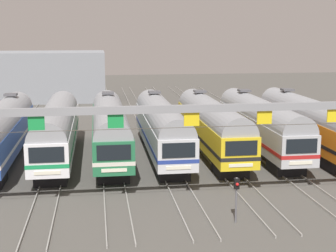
% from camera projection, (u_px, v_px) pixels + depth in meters
% --- Properties ---
extents(ground_plane, '(160.00, 160.00, 0.00)m').
position_uv_depth(ground_plane, '(162.00, 156.00, 42.92)').
color(ground_plane, '#4C4944').
extents(track_bed, '(27.75, 70.00, 0.15)m').
position_uv_depth(track_bed, '(143.00, 121.00, 59.43)').
color(track_bed, gray).
rests_on(track_bed, ground).
extents(commuter_train_blue, '(2.88, 18.06, 5.05)m').
position_uv_depth(commuter_train_blue, '(2.00, 130.00, 40.58)').
color(commuter_train_blue, '#284C9E').
rests_on(commuter_train_blue, ground).
extents(commuter_train_white, '(2.88, 18.06, 4.77)m').
position_uv_depth(commuter_train_white, '(57.00, 128.00, 41.19)').
color(commuter_train_white, white).
rests_on(commuter_train_white, ground).
extents(commuter_train_green, '(2.88, 18.06, 5.05)m').
position_uv_depth(commuter_train_green, '(110.00, 127.00, 41.80)').
color(commuter_train_green, '#236B42').
rests_on(commuter_train_green, ground).
extents(commuter_train_silver, '(2.88, 18.06, 5.05)m').
position_uv_depth(commuter_train_silver, '(161.00, 126.00, 42.41)').
color(commuter_train_silver, silver).
rests_on(commuter_train_silver, ground).
extents(commuter_train_yellow, '(2.88, 18.06, 5.05)m').
position_uv_depth(commuter_train_yellow, '(212.00, 124.00, 43.03)').
color(commuter_train_yellow, gold).
rests_on(commuter_train_yellow, ground).
extents(commuter_train_stainless, '(2.88, 18.06, 5.05)m').
position_uv_depth(commuter_train_stainless, '(260.00, 123.00, 43.64)').
color(commuter_train_stainless, '#B2B5BA').
rests_on(commuter_train_stainless, ground).
extents(commuter_train_orange, '(2.88, 18.06, 5.05)m').
position_uv_depth(commuter_train_orange, '(308.00, 122.00, 44.25)').
color(commuter_train_orange, orange).
rests_on(commuter_train_orange, ground).
extents(catenary_gantry, '(31.48, 0.44, 6.97)m').
position_uv_depth(catenary_gantry, '(192.00, 122.00, 28.77)').
color(catenary_gantry, gray).
rests_on(catenary_gantry, ground).
extents(yard_signal_mast, '(0.28, 0.35, 2.64)m').
position_uv_depth(yard_signal_mast, '(236.00, 191.00, 27.75)').
color(yard_signal_mast, '#59595E').
rests_on(yard_signal_mast, ground).
extents(maintenance_building, '(19.55, 10.00, 7.44)m').
position_uv_depth(maintenance_building, '(41.00, 76.00, 76.64)').
color(maintenance_building, gray).
rests_on(maintenance_building, ground).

